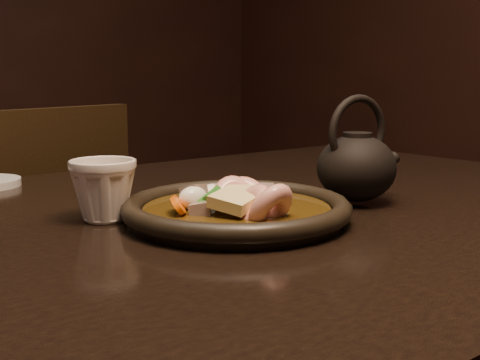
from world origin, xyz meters
TOP-DOWN VIEW (x-y plane):
  - table at (0.00, 0.00)m, footprint 1.60×0.90m
  - chair at (0.07, 0.71)m, footprint 0.51×0.51m
  - plate at (0.07, -0.06)m, footprint 0.29×0.29m
  - stirfry at (0.07, -0.07)m, footprint 0.19×0.19m
  - soy_dish at (0.00, -0.00)m, footprint 0.09×0.09m
  - tea_cup at (-0.06, 0.04)m, footprint 0.11×0.10m
  - teapot at (0.27, -0.08)m, footprint 0.14×0.11m

SIDE VIEW (x-z plane):
  - chair at x=0.07m, z-range 0.04..0.90m
  - table at x=0.00m, z-range 0.30..1.05m
  - soy_dish at x=0.00m, z-range 0.75..0.76m
  - plate at x=0.07m, z-range 0.75..0.78m
  - stirfry at x=0.07m, z-range 0.74..0.80m
  - tea_cup at x=-0.06m, z-range 0.75..0.83m
  - teapot at x=0.27m, z-range 0.73..0.88m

